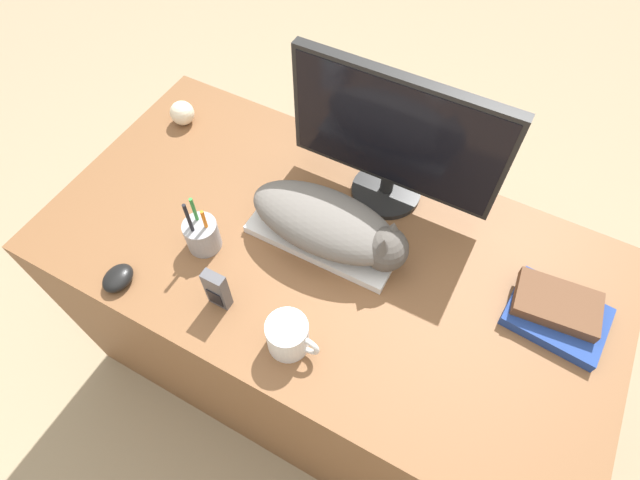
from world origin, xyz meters
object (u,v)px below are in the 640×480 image
(cat, at_px, (333,225))
(pen_cup, at_px, (202,234))
(monitor, at_px, (395,138))
(book_stack, at_px, (557,311))
(coffee_mug, at_px, (289,336))
(keyboard, at_px, (324,237))
(baseball, at_px, (182,113))
(phone, at_px, (217,290))
(computer_mouse, at_px, (118,278))

(cat, distance_m, pen_cup, 0.33)
(monitor, xyz_separation_m, book_stack, (0.50, -0.15, -0.18))
(monitor, relative_size, coffee_mug, 4.30)
(keyboard, relative_size, coffee_mug, 3.07)
(pen_cup, bearing_deg, baseball, 133.30)
(monitor, xyz_separation_m, coffee_mug, (-0.01, -0.51, -0.16))
(phone, distance_m, book_stack, 0.79)
(monitor, relative_size, phone, 4.50)
(coffee_mug, height_order, book_stack, coffee_mug)
(keyboard, relative_size, book_stack, 1.70)
(coffee_mug, height_order, baseball, coffee_mug)
(book_stack, bearing_deg, cat, -173.46)
(keyboard, height_order, book_stack, book_stack)
(keyboard, bearing_deg, phone, -115.78)
(baseball, bearing_deg, keyboard, -17.48)
(cat, relative_size, baseball, 5.77)
(cat, bearing_deg, computer_mouse, -139.59)
(pen_cup, bearing_deg, keyboard, 31.00)
(computer_mouse, bearing_deg, pen_cup, 57.52)
(keyboard, xyz_separation_m, cat, (0.02, 0.00, 0.07))
(cat, height_order, phone, cat)
(phone, bearing_deg, book_stack, 25.44)
(monitor, bearing_deg, coffee_mug, -91.30)
(computer_mouse, relative_size, baseball, 1.15)
(keyboard, height_order, baseball, baseball)
(phone, bearing_deg, baseball, 134.55)
(baseball, distance_m, phone, 0.64)
(computer_mouse, relative_size, pen_cup, 0.45)
(phone, height_order, book_stack, phone)
(coffee_mug, bearing_deg, keyboard, 102.89)
(phone, bearing_deg, monitor, 66.89)
(cat, bearing_deg, coffee_mug, -81.84)
(keyboard, distance_m, monitor, 0.30)
(coffee_mug, bearing_deg, pen_cup, 158.14)
(keyboard, height_order, coffee_mug, coffee_mug)
(monitor, xyz_separation_m, computer_mouse, (-0.46, -0.56, -0.19))
(book_stack, bearing_deg, pen_cup, -165.26)
(computer_mouse, relative_size, coffee_mug, 0.65)
(coffee_mug, relative_size, book_stack, 0.55)
(baseball, bearing_deg, pen_cup, -46.70)
(monitor, relative_size, baseball, 7.53)
(pen_cup, xyz_separation_m, baseball, (-0.32, 0.34, -0.01))
(cat, bearing_deg, keyboard, 180.00)
(cat, height_order, baseball, cat)
(cat, relative_size, book_stack, 1.82)
(monitor, height_order, pen_cup, monitor)
(keyboard, distance_m, computer_mouse, 0.52)
(computer_mouse, distance_m, coffee_mug, 0.45)
(monitor, xyz_separation_m, baseball, (-0.66, -0.03, -0.17))
(monitor, bearing_deg, keyboard, -109.60)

